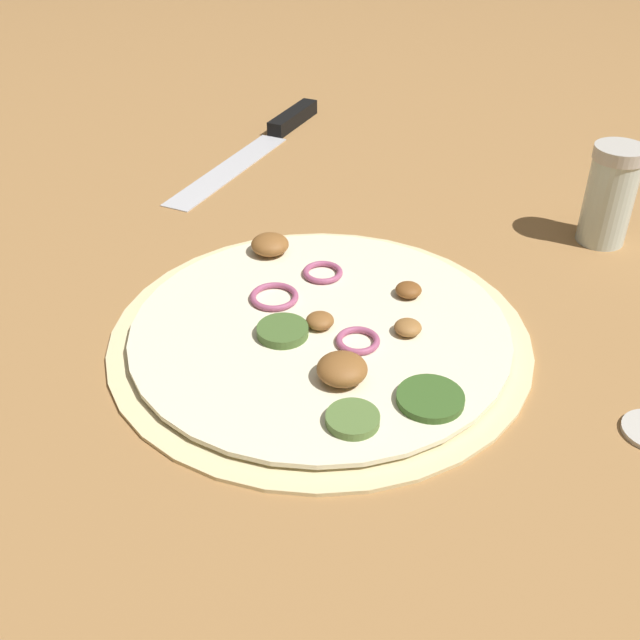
# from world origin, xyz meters

# --- Properties ---
(ground_plane) EXTENTS (3.00, 3.00, 0.00)m
(ground_plane) POSITION_xyz_m (0.00, 0.00, 0.00)
(ground_plane) COLOR #9E703F
(pizza) EXTENTS (0.33, 0.33, 0.03)m
(pizza) POSITION_xyz_m (0.00, 0.00, 0.01)
(pizza) COLOR beige
(pizza) RESTS_ON ground_plane
(knife) EXTENTS (0.32, 0.10, 0.02)m
(knife) POSITION_xyz_m (-0.40, -0.14, 0.01)
(knife) COLOR silver
(knife) RESTS_ON ground_plane
(spice_jar) EXTENTS (0.05, 0.05, 0.09)m
(spice_jar) POSITION_xyz_m (-0.21, 0.23, 0.05)
(spice_jar) COLOR silver
(spice_jar) RESTS_ON ground_plane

